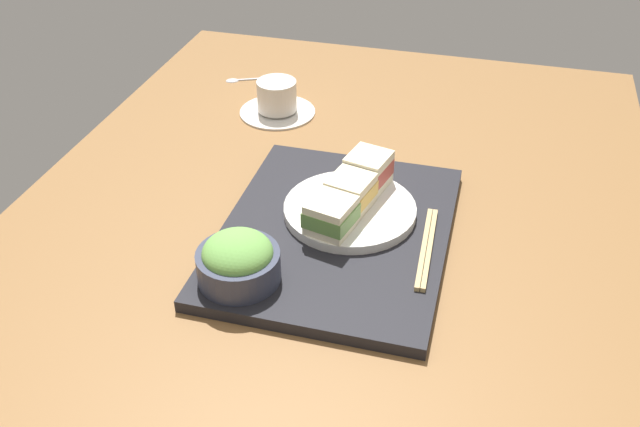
% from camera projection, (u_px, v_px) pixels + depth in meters
% --- Properties ---
extents(ground_plane, '(1.40, 1.00, 0.03)m').
position_uv_depth(ground_plane, '(327.00, 233.00, 1.08)').
color(ground_plane, brown).
extents(serving_tray, '(0.42, 0.33, 0.02)m').
position_uv_depth(serving_tray, '(336.00, 233.00, 1.04)').
color(serving_tray, black).
rests_on(serving_tray, ground_plane).
extents(sandwich_plate, '(0.20, 0.20, 0.01)m').
position_uv_depth(sandwich_plate, '(350.00, 210.00, 1.06)').
color(sandwich_plate, silver).
rests_on(sandwich_plate, serving_tray).
extents(sandwich_near, '(0.08, 0.08, 0.05)m').
position_uv_depth(sandwich_near, '(331.00, 215.00, 1.00)').
color(sandwich_near, '#EFE5C1').
rests_on(sandwich_near, sandwich_plate).
extents(sandwich_middle, '(0.08, 0.07, 0.05)m').
position_uv_depth(sandwich_middle, '(350.00, 192.00, 1.04)').
color(sandwich_middle, beige).
rests_on(sandwich_middle, sandwich_plate).
extents(sandwich_far, '(0.08, 0.07, 0.05)m').
position_uv_depth(sandwich_far, '(368.00, 170.00, 1.09)').
color(sandwich_far, '#EFE5C1').
rests_on(sandwich_far, sandwich_plate).
extents(salad_bowl, '(0.11, 0.11, 0.07)m').
position_uv_depth(salad_bowl, '(238.00, 260.00, 0.93)').
color(salad_bowl, '#33384C').
rests_on(salad_bowl, serving_tray).
extents(chopsticks_pair, '(0.18, 0.02, 0.01)m').
position_uv_depth(chopsticks_pair, '(427.00, 248.00, 0.99)').
color(chopsticks_pair, tan).
rests_on(chopsticks_pair, serving_tray).
extents(coffee_cup, '(0.15, 0.15, 0.07)m').
position_uv_depth(coffee_cup, '(277.00, 100.00, 1.36)').
color(coffee_cup, silver).
rests_on(coffee_cup, ground_plane).
extents(teaspoon, '(0.05, 0.10, 0.01)m').
position_uv_depth(teaspoon, '(240.00, 79.00, 1.49)').
color(teaspoon, silver).
rests_on(teaspoon, ground_plane).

